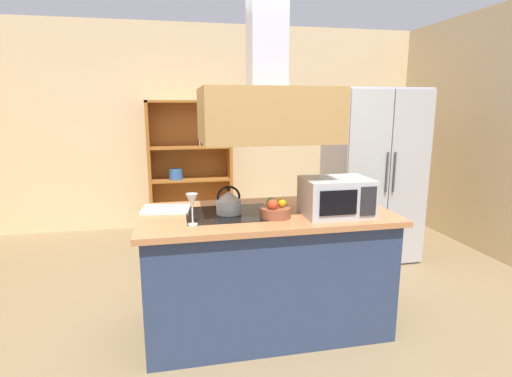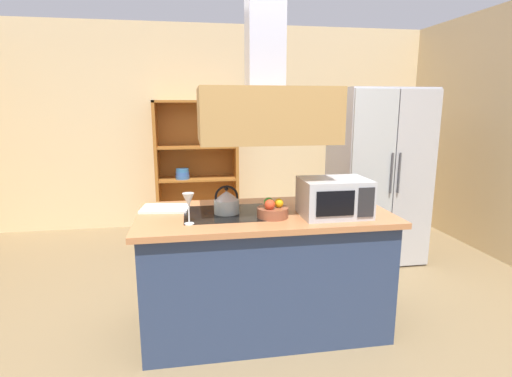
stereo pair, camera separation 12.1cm
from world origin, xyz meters
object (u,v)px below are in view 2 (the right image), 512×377
dish_cabinet (197,173)px  fruit_bowl (273,211)px  refrigerator (377,175)px  kettle (227,202)px  microwave (334,197)px  cutting_board (165,208)px  wine_glass_on_counter (188,201)px

dish_cabinet → fruit_bowl: 2.83m
refrigerator → dish_cabinet: 2.36m
kettle → microwave: microwave is taller
dish_cabinet → fruit_bowl: bearing=-80.7°
cutting_board → microwave: size_ratio=0.74×
kettle → cutting_board: bearing=157.4°
dish_cabinet → microwave: (0.89, -2.81, 0.28)m
refrigerator → microwave: refrigerator is taller
kettle → wine_glass_on_counter: size_ratio=0.98×
dish_cabinet → microwave: dish_cabinet is taller
microwave → kettle: bearing=166.5°
cutting_board → refrigerator: bearing=25.5°
microwave → fruit_bowl: 0.44m
microwave → fruit_bowl: bearing=177.4°
dish_cabinet → kettle: (0.16, -2.63, 0.23)m
wine_glass_on_counter → fruit_bowl: wine_glass_on_counter is taller
wine_glass_on_counter → microwave: bearing=2.4°
cutting_board → fruit_bowl: 0.81m
refrigerator → kettle: bearing=-144.9°
kettle → fruit_bowl: kettle is taller
cutting_board → wine_glass_on_counter: 0.46m
kettle → microwave: (0.73, -0.18, 0.04)m
wine_glass_on_counter → kettle: bearing=39.5°
kettle → microwave: size_ratio=0.44×
dish_cabinet → microwave: bearing=-72.5°
refrigerator → kettle: size_ratio=9.09×
refrigerator → dish_cabinet: refrigerator is taller
dish_cabinet → refrigerator: bearing=-36.8°
kettle → refrigerator: bearing=35.1°
refrigerator → cutting_board: (-2.17, -1.04, -0.00)m
fruit_bowl → microwave: bearing=-2.6°
refrigerator → wine_glass_on_counter: (-2.00, -1.44, 0.14)m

